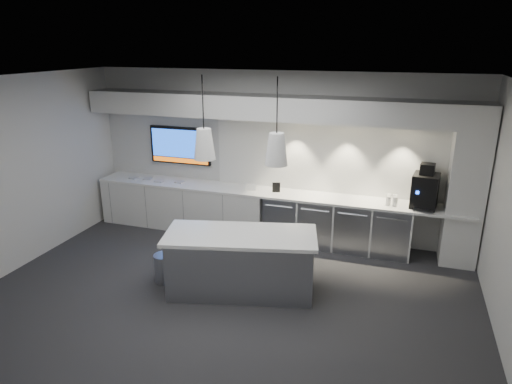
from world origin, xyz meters
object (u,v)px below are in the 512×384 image
(bin, at_px, (165,268))
(coffee_machine, at_px, (425,189))
(island, at_px, (241,263))
(wall_tv, at_px, (180,145))

(bin, height_order, coffee_machine, coffee_machine)
(bin, relative_size, coffee_machine, 0.60)
(island, distance_m, bin, 1.22)
(wall_tv, height_order, island, wall_tv)
(wall_tv, distance_m, coffee_machine, 4.52)
(bin, bearing_deg, island, 4.14)
(bin, bearing_deg, coffee_machine, 29.59)
(wall_tv, distance_m, island, 3.22)
(island, distance_m, coffee_machine, 3.24)
(island, height_order, coffee_machine, coffee_machine)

